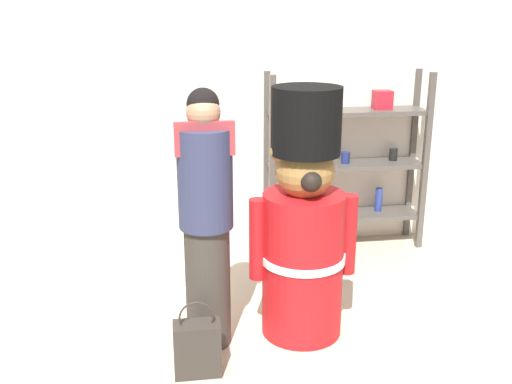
% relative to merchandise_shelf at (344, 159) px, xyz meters
% --- Properties ---
extents(back_wall, '(6.40, 0.12, 2.60)m').
position_rel_merchandise_shelf_xyz_m(back_wall, '(-0.98, 0.22, 0.49)').
color(back_wall, silver).
rests_on(back_wall, ground_plane).
extents(merchandise_shelf, '(1.40, 0.35, 1.56)m').
position_rel_merchandise_shelf_xyz_m(merchandise_shelf, '(0.00, 0.00, 0.00)').
color(merchandise_shelf, '#4C4742').
rests_on(merchandise_shelf, ground_plane).
extents(teddy_bear_guard, '(0.70, 0.55, 1.63)m').
position_rel_merchandise_shelf_xyz_m(teddy_bear_guard, '(-0.68, -1.41, -0.07)').
color(teddy_bear_guard, red).
rests_on(teddy_bear_guard, ground_plane).
extents(person_shopper, '(0.35, 0.33, 1.64)m').
position_rel_merchandise_shelf_xyz_m(person_shopper, '(-1.30, -1.46, 0.04)').
color(person_shopper, '#38332D').
rests_on(person_shopper, ground_plane).
extents(shopping_bag, '(0.28, 0.15, 0.47)m').
position_rel_merchandise_shelf_xyz_m(shopping_bag, '(-1.39, -1.80, -0.64)').
color(shopping_bag, '#332D28').
rests_on(shopping_bag, ground_plane).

